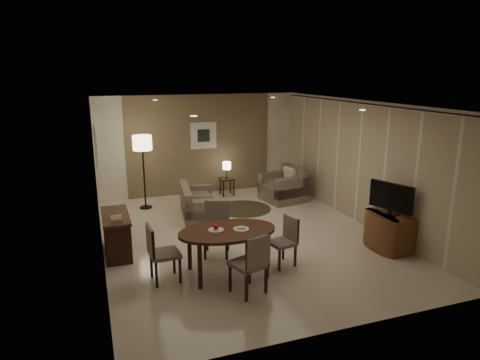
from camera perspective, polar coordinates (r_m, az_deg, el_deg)
name	(u,v)px	position (r m, az deg, el deg)	size (l,w,h in m)	color
room_shell	(237,168)	(8.82, -0.43, 1.56)	(5.50, 7.00, 2.70)	beige
taupe_accent	(200,145)	(11.73, -5.37, 4.71)	(3.96, 0.03, 2.70)	#7E6F4E
curtain_wall	(359,164)	(9.68, 15.54, 2.01)	(0.08, 6.70, 2.58)	beige
curtain_rod	(363,103)	(9.50, 16.08, 9.80)	(0.03, 0.03, 6.80)	black
art_back_frame	(203,136)	(11.69, -4.90, 5.93)	(0.72, 0.03, 0.72)	silver
art_back_canvas	(204,136)	(11.67, -4.88, 5.92)	(0.34, 0.01, 0.34)	black
art_left_frame	(95,146)	(9.05, -18.73, 4.35)	(0.03, 0.60, 0.80)	silver
art_left_canvas	(96,146)	(9.05, -18.64, 4.36)	(0.01, 0.46, 0.64)	gray
downlight_nl	(194,116)	(6.13, -6.19, 8.48)	(0.10, 0.10, 0.01)	white
downlight_nr	(362,110)	(7.30, 16.00, 8.95)	(0.10, 0.10, 0.01)	white
downlight_fl	(155,100)	(9.65, -11.25, 10.42)	(0.10, 0.10, 0.01)	white
downlight_fr	(273,97)	(10.44, 4.40, 10.92)	(0.10, 0.10, 0.01)	white
console_desk	(117,234)	(8.27, -16.12, -6.97)	(0.48, 1.20, 0.75)	#4A2918
telephone	(116,218)	(7.85, -16.19, -4.84)	(0.20, 0.14, 0.09)	white
tv_cabinet	(389,231)	(8.64, 19.24, -6.47)	(0.48, 0.90, 0.70)	brown
flat_tv	(391,198)	(8.42, 19.51, -2.22)	(0.06, 0.88, 0.60)	black
dining_table	(228,252)	(7.21, -1.67, -9.55)	(1.64, 1.03, 0.77)	#4A2918
chair_near	(248,263)	(6.58, 1.07, -11.01)	(0.47, 0.47, 0.97)	#756B5A
chair_far	(216,230)	(7.86, -3.17, -6.65)	(0.48, 0.48, 0.98)	#756B5A
chair_left	(165,253)	(7.04, -9.99, -9.56)	(0.46, 0.46, 0.95)	#756B5A
chair_right	(282,242)	(7.51, 5.57, -8.24)	(0.41, 0.41, 0.86)	#756B5A
plate_a	(216,230)	(7.05, -3.22, -6.66)	(0.26, 0.26, 0.02)	white
plate_b	(241,229)	(7.08, 0.14, -6.56)	(0.26, 0.26, 0.02)	white
fruit_apple	(216,227)	(7.03, -3.23, -6.26)	(0.09, 0.09, 0.09)	#A01213
napkin	(241,228)	(7.07, 0.14, -6.39)	(0.12, 0.08, 0.03)	white
round_rug	(243,209)	(10.56, 0.41, -3.84)	(1.36, 1.36, 0.01)	#463E27
sofa	(199,201)	(10.01, -5.48, -2.82)	(0.76, 1.52, 0.72)	#756B5A
armchair	(283,184)	(11.18, 5.72, -0.55)	(0.99, 0.94, 0.88)	#756B5A
side_table	(227,187)	(11.67, -1.75, -0.88)	(0.37, 0.37, 0.47)	#331B11
table_lamp	(227,169)	(11.55, -1.77, 1.45)	(0.22, 0.22, 0.50)	#FFEAC1
floor_lamp	(144,172)	(10.65, -12.69, 0.99)	(0.46, 0.46, 1.81)	#FFE5B7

